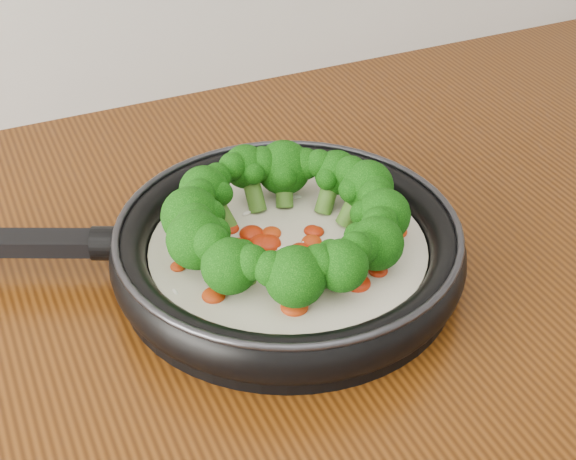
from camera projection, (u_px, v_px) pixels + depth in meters
name	position (u px, v px, depth m)	size (l,w,h in m)	color
skillet	(284.00, 242.00, 0.76)	(0.53, 0.42, 0.09)	black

